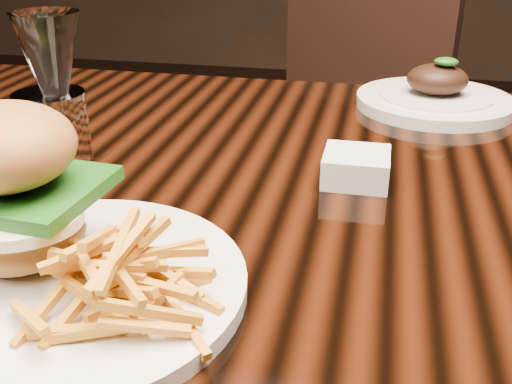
% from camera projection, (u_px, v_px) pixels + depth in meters
% --- Properties ---
extents(dining_table, '(1.60, 0.90, 0.75)m').
position_uv_depth(dining_table, '(321.00, 245.00, 0.71)').
color(dining_table, black).
rests_on(dining_table, ground).
extents(burger_plate, '(0.29, 0.29, 0.20)m').
position_uv_depth(burger_plate, '(54.00, 239.00, 0.48)').
color(burger_plate, silver).
rests_on(burger_plate, dining_table).
extents(ramekin, '(0.10, 0.10, 0.03)m').
position_uv_depth(ramekin, '(356.00, 167.00, 0.69)').
color(ramekin, silver).
rests_on(ramekin, dining_table).
extents(wine_glass, '(0.07, 0.07, 0.19)m').
position_uv_depth(wine_glass, '(51.00, 62.00, 0.63)').
color(wine_glass, white).
rests_on(wine_glass, dining_table).
extents(water_tumbler, '(0.08, 0.08, 0.11)m').
position_uv_depth(water_tumbler, '(55.00, 139.00, 0.67)').
color(water_tumbler, white).
rests_on(water_tumbler, dining_table).
extents(far_dish, '(0.24, 0.24, 0.08)m').
position_uv_depth(far_dish, '(435.00, 98.00, 0.95)').
color(far_dish, silver).
rests_on(far_dish, dining_table).
extents(chair_far, '(0.59, 0.60, 0.95)m').
position_uv_depth(chair_far, '(344.00, 119.00, 1.56)').
color(chair_far, black).
rests_on(chair_far, ground).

